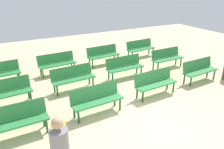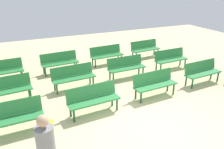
{
  "view_description": "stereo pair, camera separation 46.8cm",
  "coord_description": "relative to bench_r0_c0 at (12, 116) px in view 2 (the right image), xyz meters",
  "views": [
    {
      "loc": [
        -3.7,
        -4.09,
        3.8
      ],
      "look_at": [
        0.0,
        2.82,
        0.55
      ],
      "focal_mm": 36.66,
      "sensor_mm": 36.0,
      "label": 1
    },
    {
      "loc": [
        -3.28,
        -4.3,
        3.8
      ],
      "look_at": [
        0.0,
        2.82,
        0.55
      ],
      "focal_mm": 36.66,
      "sensor_mm": 36.0,
      "label": 2
    }
  ],
  "objects": [
    {
      "name": "bench_r0_c0",
      "position": [
        0.0,
        0.0,
        0.0
      ],
      "size": [
        1.61,
        0.51,
        0.87
      ],
      "rotation": [
        0.0,
        0.0,
        0.02
      ],
      "color": "#2D8442",
      "rests_on": "ground_plane"
    },
    {
      "name": "bench_r1_c1",
      "position": [
        2.22,
        1.98,
        0.0
      ],
      "size": [
        1.62,
        0.57,
        0.87
      ],
      "rotation": [
        0.0,
        0.0,
        0.05
      ],
      "color": "#2D8442",
      "rests_on": "ground_plane"
    },
    {
      "name": "bench_r0_c2",
      "position": [
        4.6,
        0.19,
        0.0
      ],
      "size": [
        1.62,
        0.56,
        0.87
      ],
      "rotation": [
        0.0,
        0.0,
        0.05
      ],
      "color": "#2D8442",
      "rests_on": "ground_plane"
    },
    {
      "name": "bench_r2_c1",
      "position": [
        2.13,
        3.83,
        0.0
      ],
      "size": [
        1.62,
        0.57,
        0.87
      ],
      "rotation": [
        0.0,
        0.0,
        0.06
      ],
      "color": "#2D8442",
      "rests_on": "ground_plane"
    },
    {
      "name": "bench_r1_c3",
      "position": [
        6.83,
        2.16,
        0.0
      ],
      "size": [
        1.61,
        0.52,
        0.87
      ],
      "rotation": [
        0.0,
        0.0,
        0.03
      ],
      "color": "#2D8442",
      "rests_on": "ground_plane"
    },
    {
      "name": "bench_r0_c1",
      "position": [
        2.29,
        0.05,
        0.0
      ],
      "size": [
        1.62,
        0.56,
        0.87
      ],
      "rotation": [
        0.0,
        0.0,
        0.05
      ],
      "color": "#2D8442",
      "rests_on": "ground_plane"
    },
    {
      "name": "ground_plane",
      "position": [
        3.53,
        -1.44,
        -0.5
      ],
      "size": [
        24.0,
        24.0,
        0.0
      ],
      "primitive_type": "plane",
      "color": "beige"
    },
    {
      "name": "visitor_with_backpack",
      "position": [
        0.57,
        -2.16,
        0.43
      ],
      "size": [
        0.43,
        0.58,
        1.65
      ],
      "rotation": [
        0.0,
        0.0,
        2.9
      ],
      "color": "navy",
      "rests_on": "ground_plane"
    },
    {
      "name": "bench_r1_c2",
      "position": [
        4.49,
        2.08,
        0.0
      ],
      "size": [
        1.61,
        0.51,
        0.87
      ],
      "rotation": [
        0.0,
        0.0,
        0.02
      ],
      "color": "#2D8442",
      "rests_on": "ground_plane"
    },
    {
      "name": "bench_r2_c3",
      "position": [
        6.68,
        4.08,
        0.0
      ],
      "size": [
        1.63,
        0.6,
        0.87
      ],
      "rotation": [
        0.0,
        0.0,
        0.07
      ],
      "color": "#2D8442",
      "rests_on": "ground_plane"
    },
    {
      "name": "bench_r2_c2",
      "position": [
        4.42,
        3.96,
        0.0
      ],
      "size": [
        1.63,
        0.58,
        0.87
      ],
      "rotation": [
        0.0,
        0.0,
        0.06
      ],
      "color": "#2D8442",
      "rests_on": "ground_plane"
    },
    {
      "name": "bench_r0_c3",
      "position": [
        6.92,
        0.33,
        0.0
      ],
      "size": [
        1.62,
        0.57,
        0.87
      ],
      "rotation": [
        0.0,
        0.0,
        0.06
      ],
      "color": "#2D8442",
      "rests_on": "ground_plane"
    },
    {
      "name": "bench_r2_c0",
      "position": [
        -0.19,
        3.72,
        0.0
      ],
      "size": [
        1.63,
        0.57,
        0.87
      ],
      "rotation": [
        0.0,
        0.0,
        0.06
      ],
      "color": "#2D8442",
      "rests_on": "ground_plane"
    },
    {
      "name": "bench_r1_c0",
      "position": [
        -0.09,
        1.85,
        0.0
      ],
      "size": [
        1.63,
        0.59,
        0.87
      ],
      "rotation": [
        0.0,
        0.0,
        0.07
      ],
      "color": "#2D8442",
      "rests_on": "ground_plane"
    }
  ]
}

